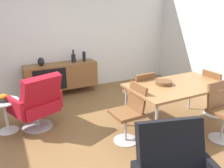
{
  "coord_description": "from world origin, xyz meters",
  "views": [
    {
      "loc": [
        -1.01,
        -2.45,
        1.84
      ],
      "look_at": [
        0.41,
        0.34,
        0.78
      ],
      "focal_mm": 34.8,
      "sensor_mm": 36.0,
      "label": 1
    }
  ],
  "objects_px": {
    "dining_chair_far_end": "(214,91)",
    "side_table_round": "(6,112)",
    "dining_chair_front_right": "(222,109)",
    "lounge_chair_red": "(37,102)",
    "vase_sculptural_dark": "(73,58)",
    "dining_table": "(178,87)",
    "dining_chair_near_window": "(130,111)",
    "dining_chair_back_left": "(139,93)",
    "vase_cobalt": "(41,62)",
    "fruit_bowl": "(3,98)",
    "sideboard": "(61,76)",
    "vase_ceramic_small": "(84,56)",
    "wooden_bowl_on_table": "(164,83)"
  },
  "relations": [
    {
      "from": "vase_cobalt",
      "to": "dining_chair_front_right",
      "type": "distance_m",
      "value": 3.56
    },
    {
      "from": "vase_cobalt",
      "to": "dining_chair_far_end",
      "type": "bearing_deg",
      "value": -42.26
    },
    {
      "from": "vase_ceramic_small",
      "to": "wooden_bowl_on_table",
      "type": "height_order",
      "value": "vase_ceramic_small"
    },
    {
      "from": "sideboard",
      "to": "vase_sculptural_dark",
      "type": "bearing_deg",
      "value": 0.35
    },
    {
      "from": "vase_cobalt",
      "to": "dining_chair_near_window",
      "type": "distance_m",
      "value": 2.5
    },
    {
      "from": "dining_table",
      "to": "dining_chair_back_left",
      "type": "relative_size",
      "value": 1.87
    },
    {
      "from": "wooden_bowl_on_table",
      "to": "dining_chair_near_window",
      "type": "relative_size",
      "value": 0.3
    },
    {
      "from": "dining_chair_near_window",
      "to": "side_table_round",
      "type": "relative_size",
      "value": 1.65
    },
    {
      "from": "vase_cobalt",
      "to": "dining_chair_far_end",
      "type": "height_order",
      "value": "vase_cobalt"
    },
    {
      "from": "dining_chair_front_right",
      "to": "lounge_chair_red",
      "type": "height_order",
      "value": "lounge_chair_red"
    },
    {
      "from": "lounge_chair_red",
      "to": "fruit_bowl",
      "type": "xyz_separation_m",
      "value": [
        -0.47,
        0.15,
        0.1
      ]
    },
    {
      "from": "lounge_chair_red",
      "to": "side_table_round",
      "type": "height_order",
      "value": "lounge_chair_red"
    },
    {
      "from": "dining_chair_far_end",
      "to": "side_table_round",
      "type": "xyz_separation_m",
      "value": [
        -3.38,
        1.11,
        -0.15
      ]
    },
    {
      "from": "dining_chair_far_end",
      "to": "dining_chair_front_right",
      "type": "relative_size",
      "value": 1.0
    },
    {
      "from": "vase_ceramic_small",
      "to": "dining_chair_far_end",
      "type": "distance_m",
      "value": 2.86
    },
    {
      "from": "wooden_bowl_on_table",
      "to": "lounge_chair_red",
      "type": "height_order",
      "value": "lounge_chair_red"
    },
    {
      "from": "dining_table",
      "to": "fruit_bowl",
      "type": "xyz_separation_m",
      "value": [
        -2.49,
        1.11,
        -0.13
      ]
    },
    {
      "from": "dining_chair_near_window",
      "to": "fruit_bowl",
      "type": "bearing_deg",
      "value": 145.3
    },
    {
      "from": "dining_chair_near_window",
      "to": "lounge_chair_red",
      "type": "xyz_separation_m",
      "value": [
        -1.14,
        0.96,
        -0.0
      ]
    },
    {
      "from": "vase_cobalt",
      "to": "lounge_chair_red",
      "type": "height_order",
      "value": "lounge_chair_red"
    },
    {
      "from": "dining_chair_far_end",
      "to": "side_table_round",
      "type": "distance_m",
      "value": 3.56
    },
    {
      "from": "sideboard",
      "to": "lounge_chair_red",
      "type": "xyz_separation_m",
      "value": [
        -0.75,
        -1.38,
        0.03
      ]
    },
    {
      "from": "sideboard",
      "to": "vase_ceramic_small",
      "type": "distance_m",
      "value": 0.69
    },
    {
      "from": "vase_sculptural_dark",
      "to": "dining_table",
      "type": "xyz_separation_m",
      "value": [
        0.97,
        -2.35,
        -0.12
      ]
    },
    {
      "from": "vase_cobalt",
      "to": "wooden_bowl_on_table",
      "type": "xyz_separation_m",
      "value": [
        1.48,
        -2.24,
        -0.04
      ]
    },
    {
      "from": "dining_table",
      "to": "lounge_chair_red",
      "type": "height_order",
      "value": "lounge_chair_red"
    },
    {
      "from": "dining_chair_back_left",
      "to": "vase_cobalt",
      "type": "bearing_deg",
      "value": 126.96
    },
    {
      "from": "sideboard",
      "to": "wooden_bowl_on_table",
      "type": "bearing_deg",
      "value": -64.56
    },
    {
      "from": "wooden_bowl_on_table",
      "to": "fruit_bowl",
      "type": "xyz_separation_m",
      "value": [
        -2.28,
        1.01,
        -0.21
      ]
    },
    {
      "from": "dining_chair_front_right",
      "to": "sideboard",
      "type": "bearing_deg",
      "value": 119.18
    },
    {
      "from": "dining_chair_near_window",
      "to": "lounge_chair_red",
      "type": "distance_m",
      "value": 1.49
    },
    {
      "from": "wooden_bowl_on_table",
      "to": "dining_chair_front_right",
      "type": "xyz_separation_m",
      "value": [
        0.56,
        -0.66,
        -0.3
      ]
    },
    {
      "from": "vase_cobalt",
      "to": "dining_chair_near_window",
      "type": "xyz_separation_m",
      "value": [
        0.8,
        -2.34,
        -0.34
      ]
    },
    {
      "from": "dining_table",
      "to": "dining_chair_far_end",
      "type": "distance_m",
      "value": 0.92
    },
    {
      "from": "vase_sculptural_dark",
      "to": "dining_table",
      "type": "distance_m",
      "value": 2.54
    },
    {
      "from": "vase_cobalt",
      "to": "fruit_bowl",
      "type": "height_order",
      "value": "vase_cobalt"
    },
    {
      "from": "dining_table",
      "to": "dining_chair_near_window",
      "type": "xyz_separation_m",
      "value": [
        -0.89,
        0.0,
        -0.23
      ]
    },
    {
      "from": "sideboard",
      "to": "vase_cobalt",
      "type": "relative_size",
      "value": 8.96
    },
    {
      "from": "dining_table",
      "to": "dining_chair_far_end",
      "type": "xyz_separation_m",
      "value": [
        0.89,
        0.0,
        -0.23
      ]
    },
    {
      "from": "dining_table",
      "to": "fruit_bowl",
      "type": "height_order",
      "value": "dining_table"
    },
    {
      "from": "dining_chair_back_left",
      "to": "side_table_round",
      "type": "relative_size",
      "value": 1.65
    },
    {
      "from": "dining_chair_far_end",
      "to": "dining_chair_near_window",
      "type": "xyz_separation_m",
      "value": [
        -1.78,
        0.0,
        0.0
      ]
    },
    {
      "from": "lounge_chair_red",
      "to": "fruit_bowl",
      "type": "distance_m",
      "value": 0.5
    },
    {
      "from": "vase_ceramic_small",
      "to": "dining_chair_far_end",
      "type": "xyz_separation_m",
      "value": [
        1.6,
        -2.34,
        -0.36
      ]
    },
    {
      "from": "vase_ceramic_small",
      "to": "fruit_bowl",
      "type": "xyz_separation_m",
      "value": [
        -1.78,
        -1.23,
        -0.27
      ]
    },
    {
      "from": "vase_ceramic_small",
      "to": "lounge_chair_red",
      "type": "xyz_separation_m",
      "value": [
        -1.31,
        -1.38,
        -0.36
      ]
    },
    {
      "from": "vase_ceramic_small",
      "to": "lounge_chair_red",
      "type": "distance_m",
      "value": 1.94
    },
    {
      "from": "dining_chair_front_right",
      "to": "side_table_round",
      "type": "bearing_deg",
      "value": 149.48
    },
    {
      "from": "vase_ceramic_small",
      "to": "dining_table",
      "type": "bearing_deg",
      "value": -73.13
    },
    {
      "from": "dining_chair_far_end",
      "to": "dining_chair_near_window",
      "type": "distance_m",
      "value": 1.78
    }
  ]
}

